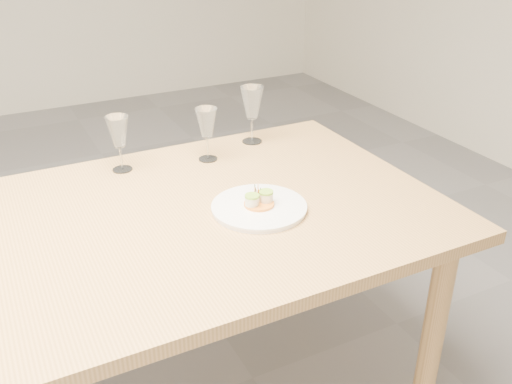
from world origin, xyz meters
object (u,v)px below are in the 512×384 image
wine_glass_2 (118,133)px  wine_glass_3 (207,124)px  dinner_plate (259,206)px  dining_table (28,272)px  wine_glass_4 (252,104)px

wine_glass_2 → wine_glass_3: 0.30m
dinner_plate → wine_glass_2: size_ratio=1.48×
dining_table → wine_glass_3: wine_glass_3 is taller
dining_table → wine_glass_4: wine_glass_4 is taller
dinner_plate → wine_glass_2: bearing=121.7°
dinner_plate → wine_glass_3: (0.01, 0.41, 0.12)m
dining_table → wine_glass_3: 0.76m
wine_glass_2 → wine_glass_3: wine_glass_2 is taller
dining_table → wine_glass_4: size_ratio=11.30×
wine_glass_3 → wine_glass_4: bearing=20.0°
dining_table → wine_glass_3: bearing=26.4°
wine_glass_2 → wine_glass_4: 0.50m
dining_table → wine_glass_2: size_ratio=12.65×
wine_glass_2 → dinner_plate: bearing=-58.3°
wine_glass_3 → dinner_plate: bearing=-91.1°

